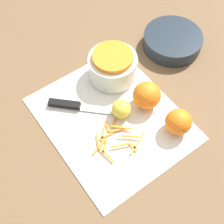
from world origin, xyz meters
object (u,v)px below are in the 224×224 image
object	(u,v)px
bowl_speckled	(113,66)
lemon	(121,109)
orange_right	(147,95)
bowl_dark	(172,41)
orange_left	(178,122)
knife	(73,105)

from	to	relation	value
bowl_speckled	lemon	size ratio (longest dim) A/B	2.69
orange_right	lemon	world-z (taller)	orange_right
bowl_speckled	bowl_dark	world-z (taller)	bowl_speckled
bowl_speckled	orange_right	xyz separation A→B (m)	(0.14, 0.01, -0.00)
bowl_dark	bowl_speckled	bearing A→B (deg)	-92.84
bowl_speckled	bowl_dark	bearing A→B (deg)	87.16
bowl_speckled	orange_left	xyz separation A→B (m)	(0.25, 0.03, -0.01)
knife	orange_left	bearing A→B (deg)	-5.64
orange_left	orange_right	bearing A→B (deg)	-172.51
orange_left	orange_right	distance (m)	0.11
bowl_dark	orange_left	xyz separation A→B (m)	(0.24, -0.20, 0.02)
bowl_dark	orange_right	world-z (taller)	orange_right
knife	orange_right	bearing A→B (deg)	11.52
orange_left	orange_right	size ratio (longest dim) A/B	0.90
lemon	orange_left	bearing A→B (deg)	36.88
orange_left	lemon	size ratio (longest dim) A/B	1.33
knife	lemon	xyz separation A→B (m)	(0.10, 0.10, 0.02)
bowl_speckled	knife	distance (m)	0.17
bowl_dark	lemon	distance (m)	0.31
knife	orange_left	world-z (taller)	orange_left
orange_left	orange_right	xyz separation A→B (m)	(-0.11, -0.01, 0.00)
bowl_speckled	lemon	world-z (taller)	bowl_speckled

